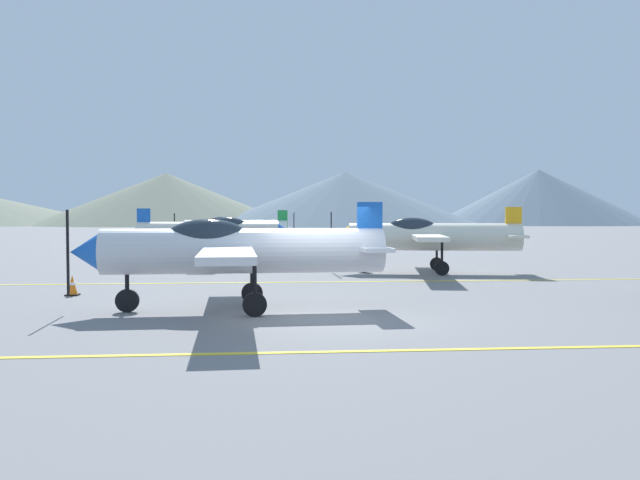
{
  "coord_description": "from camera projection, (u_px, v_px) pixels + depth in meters",
  "views": [
    {
      "loc": [
        -1.36,
        -14.75,
        2.29
      ],
      "look_at": [
        1.17,
        14.0,
        1.2
      ],
      "focal_mm": 36.76,
      "sensor_mm": 36.0,
      "label": 1
    }
  ],
  "objects": [
    {
      "name": "traffic_cone_front",
      "position": [
        72.0,
        285.0,
        18.66
      ],
      "size": [
        0.36,
        0.36,
        0.59
      ],
      "color": "black",
      "rests_on": "ground_plane"
    },
    {
      "name": "hill_centerright",
      "position": [
        345.0,
        199.0,
        148.14
      ],
      "size": [
        61.04,
        61.04,
        12.12
      ],
      "primitive_type": "cone",
      "color": "slate",
      "rests_on": "ground_plane"
    },
    {
      "name": "airplane_mid",
      "position": [
        427.0,
        236.0,
        25.95
      ],
      "size": [
        7.65,
        8.75,
        2.62
      ],
      "color": "silver",
      "rests_on": "ground_plane"
    },
    {
      "name": "airplane_near",
      "position": [
        233.0,
        249.0,
        15.73
      ],
      "size": [
        7.58,
        8.73,
        2.62
      ],
      "color": "silver",
      "rests_on": "ground_plane"
    },
    {
      "name": "airplane_back",
      "position": [
        231.0,
        228.0,
        42.12
      ],
      "size": [
        7.66,
        8.72,
        2.62
      ],
      "color": "white",
      "rests_on": "ground_plane"
    },
    {
      "name": "airplane_far",
      "position": [
        214.0,
        232.0,
        31.31
      ],
      "size": [
        7.6,
        8.74,
        2.62
      ],
      "color": "silver",
      "rests_on": "ground_plane"
    },
    {
      "name": "ground_plane",
      "position": [
        323.0,
        316.0,
        14.88
      ],
      "size": [
        400.0,
        400.0,
        0.0
      ],
      "primitive_type": "plane",
      "color": "slate"
    },
    {
      "name": "apron_line_near",
      "position": [
        344.0,
        352.0,
        10.97
      ],
      "size": [
        80.0,
        0.16,
        0.01
      ],
      "primitive_type": "cube",
      "color": "yellow",
      "rests_on": "ground_plane"
    },
    {
      "name": "hill_right",
      "position": [
        538.0,
        197.0,
        161.98
      ],
      "size": [
        52.64,
        52.64,
        13.66
      ],
      "primitive_type": "cone",
      "color": "slate",
      "rests_on": "ground_plane"
    },
    {
      "name": "hill_centerleft",
      "position": [
        166.0,
        199.0,
        154.28
      ],
      "size": [
        60.86,
        60.86,
        12.23
      ],
      "primitive_type": "cone",
      "color": "slate",
      "rests_on": "ground_plane"
    },
    {
      "name": "apron_line_far",
      "position": [
        303.0,
        282.0,
        22.35
      ],
      "size": [
        80.0,
        0.16,
        0.01
      ],
      "primitive_type": "cube",
      "color": "yellow",
      "rests_on": "ground_plane"
    }
  ]
}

